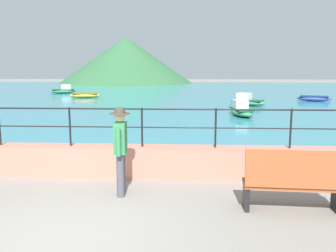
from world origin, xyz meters
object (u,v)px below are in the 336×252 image
boat_2 (314,98)px  boat_3 (241,110)px  boat_5 (85,95)px  person_walking (121,147)px  boat_1 (64,90)px  bench_far (294,181)px  boat_6 (247,101)px

boat_2 → boat_3: bearing=-128.9°
boat_3 → boat_5: bearing=138.3°
person_walking → boat_2: person_walking is taller
boat_1 → person_walking: bearing=-68.8°
bench_far → boat_2: bench_far is taller
person_walking → boat_1: person_walking is taller
bench_far → boat_1: 28.46m
boat_1 → boat_6: size_ratio=1.02×
boat_6 → boat_3: bearing=-102.6°
boat_1 → boat_3: same height
person_walking → boat_3: size_ratio=0.73×
boat_1 → boat_2: size_ratio=1.00×
person_walking → boat_6: person_walking is taller
bench_far → boat_1: bench_far is taller
bench_far → boat_2: (6.96, 19.47, -0.30)m
boat_5 → person_walking: bearing=-72.4°
boat_3 → boat_6: 4.75m
boat_6 → boat_5: bearing=157.8°
bench_far → boat_1: (-12.78, 25.43, -0.23)m
person_walking → boat_1: 26.58m
person_walking → boat_1: (-9.62, 24.77, -0.65)m
boat_1 → boat_6: same height
boat_2 → bench_far: bearing=-109.7°
boat_5 → boat_6: boat_6 is taller
bench_far → boat_3: size_ratio=0.72×
boat_1 → boat_2: 20.61m
person_walking → boat_2: 21.37m
boat_3 → boat_5: size_ratio=1.00×
bench_far → boat_5: bench_far is taller
boat_1 → boat_5: boat_1 is taller
bench_far → person_walking: bearing=168.1°
boat_1 → boat_5: bearing=-53.6°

